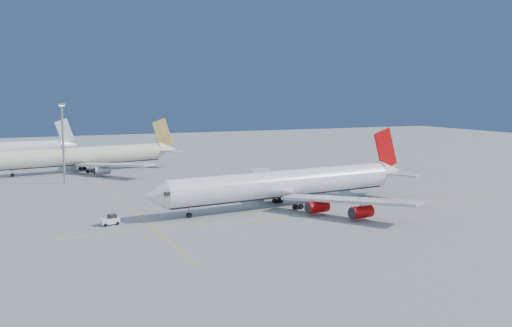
% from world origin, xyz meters
% --- Properties ---
extents(ground, '(500.00, 500.00, 0.00)m').
position_xyz_m(ground, '(0.00, 0.00, 0.00)').
color(ground, slate).
rests_on(ground, ground).
extents(taxiway_lines, '(118.86, 140.00, 0.02)m').
position_xyz_m(taxiway_lines, '(-14.71, 6.34, 0.01)').
color(taxiway_lines, yellow).
rests_on(taxiway_lines, ground).
extents(airliner_virgin, '(71.60, 63.94, 17.66)m').
position_xyz_m(airliner_virgin, '(-4.96, -3.67, 5.32)').
color(airliner_virgin, white).
rests_on(airliner_virgin, ground).
extents(airliner_etihad, '(67.13, 61.37, 17.56)m').
position_xyz_m(airliner_etihad, '(-39.94, 78.06, 5.34)').
color(airliner_etihad, beige).
rests_on(airliner_etihad, ground).
extents(pushback_tug, '(4.06, 2.94, 2.10)m').
position_xyz_m(pushback_tug, '(-47.22, -6.18, 0.98)').
color(pushback_tug, white).
rests_on(pushback_tug, ground).
extents(light_mast, '(2.04, 2.04, 23.55)m').
position_xyz_m(light_mast, '(-49.88, 53.39, 13.90)').
color(light_mast, gray).
rests_on(light_mast, ground).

